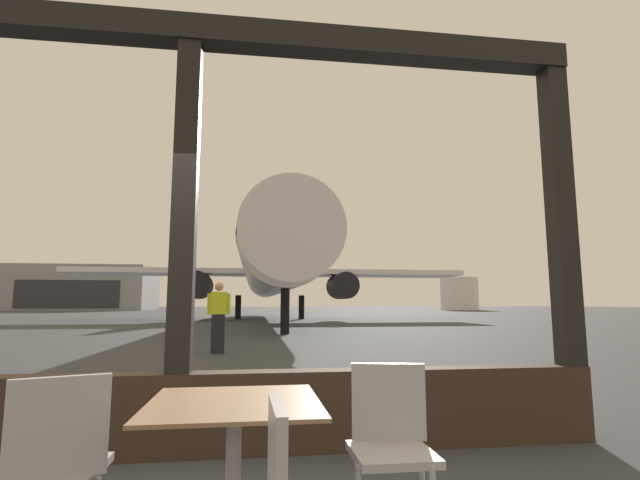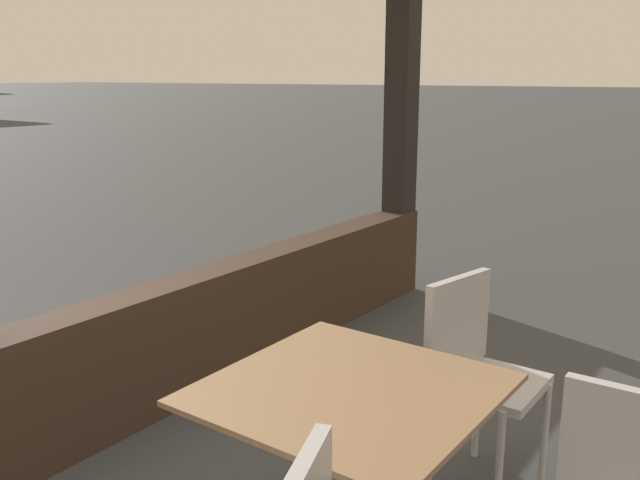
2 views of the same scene
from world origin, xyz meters
The scene contains 9 objects.
ground_plane centered at (0.00, 40.00, 0.00)m, with size 220.00×220.00×0.00m, color #383A3D.
window_frame centered at (0.00, 0.00, 1.34)m, with size 7.27×0.24×3.79m.
dining_table centered at (0.52, -1.52, 0.45)m, with size 0.88×0.88×0.72m.
cafe_chair_window_left centered at (-0.25, -1.77, 0.55)m, with size 0.49×0.49×0.91m.
cafe_chair_window_right centered at (1.32, -1.62, 0.55)m, with size 0.45×0.45×0.90m.
airplane centered at (1.84, 28.73, 3.74)m, with size 28.44×35.20×10.70m.
ground_crew_worker centered at (-0.25, 7.89, 0.90)m, with size 0.57×0.22×1.74m.
distant_hangar centered at (-28.38, 81.82, 3.69)m, with size 22.37×14.46×7.39m.
fuel_storage_tank centered at (36.41, 74.62, 2.83)m, with size 6.47×6.47×5.66m, color white.
Camera 1 is at (0.61, -4.10, 1.23)m, focal length 26.33 mm.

